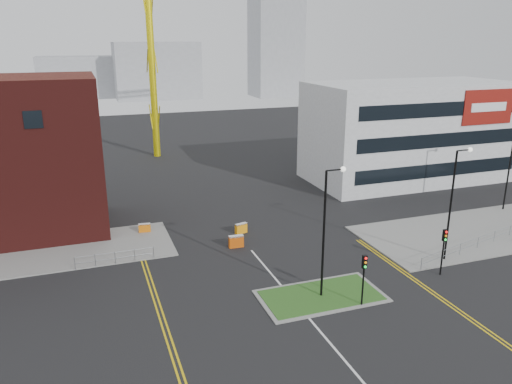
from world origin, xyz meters
TOP-DOWN VIEW (x-y plane):
  - ground at (0.00, 0.00)m, footprint 200.00×200.00m
  - pavement_right at (22.00, 14.00)m, footprint 24.00×10.00m
  - island_kerb at (2.00, 8.00)m, footprint 8.60×4.60m
  - grass_island at (2.00, 8.00)m, footprint 8.00×4.00m
  - office_block at (26.01, 31.97)m, footprint 25.00×12.20m
  - streetlamp_island at (2.22, 8.00)m, footprint 1.46×0.36m
  - streetlamp_right_near at (14.22, 10.00)m, footprint 1.46×0.36m
  - streetlamp_right_far at (28.22, 18.00)m, footprint 1.46×0.36m
  - traffic_light_island at (4.00, 5.98)m, footprint 0.28×0.33m
  - traffic_light_right at (12.00, 7.98)m, footprint 0.28×0.33m
  - railing_left at (-11.00, 18.00)m, footprint 6.05×0.05m
  - railing_right at (20.50, 11.50)m, footprint 19.05×5.05m
  - centre_line at (0.00, 2.00)m, footprint 0.15×30.00m
  - yellow_left_a at (-9.00, 10.00)m, footprint 0.12×24.00m
  - yellow_left_b at (-8.70, 10.00)m, footprint 0.12×24.00m
  - yellow_right_a at (9.50, 6.00)m, footprint 0.12×20.00m
  - yellow_right_b at (9.80, 6.00)m, footprint 0.12×20.00m
  - skyline_b at (10.00, 130.00)m, footprint 24.00×12.00m
  - skyline_c at (45.00, 125.00)m, footprint 14.00×12.00m
  - skyline_d at (-8.00, 140.00)m, footprint 30.00×12.00m
  - barrier_left at (-7.93, 24.00)m, footprint 1.11×0.49m
  - barrier_mid at (0.37, 20.98)m, footprint 1.18×0.65m
  - barrier_right at (-1.00, 18.10)m, footprint 1.27×0.47m

SIDE VIEW (x-z plane):
  - ground at x=0.00m, z-range 0.00..0.00m
  - centre_line at x=0.00m, z-range 0.00..0.01m
  - yellow_left_a at x=-9.00m, z-range 0.00..0.01m
  - yellow_left_b at x=-8.70m, z-range 0.00..0.01m
  - yellow_right_a at x=9.50m, z-range 0.00..0.01m
  - yellow_right_b at x=9.80m, z-range 0.00..0.01m
  - island_kerb at x=2.00m, z-range 0.00..0.08m
  - pavement_right at x=22.00m, z-range 0.00..0.12m
  - grass_island at x=2.00m, z-range 0.00..0.12m
  - barrier_left at x=-7.93m, z-range 0.04..0.94m
  - barrier_mid at x=0.37m, z-range 0.04..0.99m
  - barrier_right at x=-1.00m, z-range 0.05..1.10m
  - railing_left at x=-11.00m, z-range 0.19..1.29m
  - railing_right at x=20.50m, z-range 0.23..1.33m
  - traffic_light_island at x=4.00m, z-range 0.74..4.39m
  - traffic_light_right at x=12.00m, z-range 0.74..4.39m
  - streetlamp_island at x=2.22m, z-range 0.82..10.00m
  - streetlamp_right_near at x=14.22m, z-range 0.82..10.00m
  - streetlamp_right_far at x=28.22m, z-range 0.82..10.00m
  - skyline_d at x=-8.00m, z-range 0.00..12.00m
  - office_block at x=26.01m, z-range 0.00..12.00m
  - skyline_b at x=10.00m, z-range 0.00..16.00m
  - skyline_c at x=45.00m, z-range 0.00..28.00m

